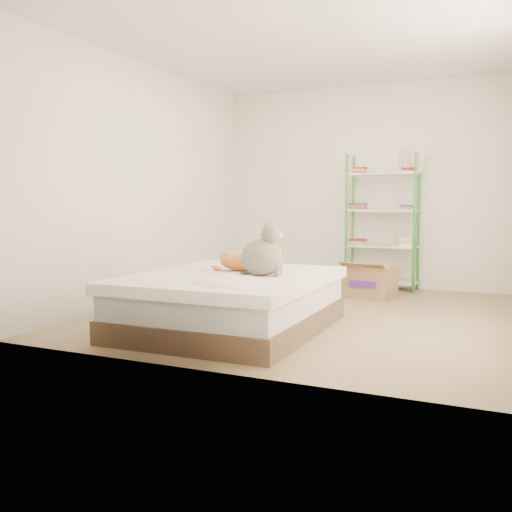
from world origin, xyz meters
The scene contains 7 objects.
room centered at (0.00, 0.00, 1.30)m, with size 3.81×4.21×2.61m.
bed centered at (-0.38, -0.95, 0.24)m, with size 1.56×1.93×0.49m.
orange_cat centered at (-0.38, -0.70, 0.59)m, with size 0.52×0.28×0.21m, color orange, non-canonical shape.
grey_cat centered at (-0.10, -0.94, 0.71)m, with size 0.32×0.39×0.44m, color gray, non-canonical shape.
shelf_unit centered at (0.31, 1.88, 0.86)m, with size 0.91×0.36×1.74m.
cardboard_box centered at (0.31, 1.23, 0.19)m, with size 0.59×0.58×0.43m.
white_bin centered at (-1.65, 1.85, 0.21)m, with size 0.37×0.32×0.42m.
Camera 1 is at (1.83, -5.28, 1.10)m, focal length 40.00 mm.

